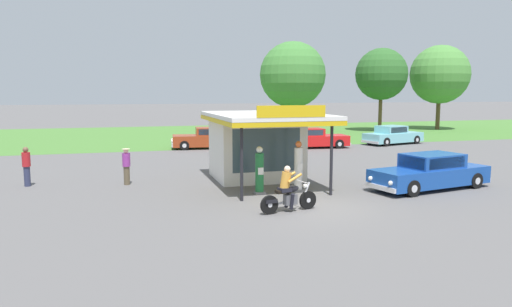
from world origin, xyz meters
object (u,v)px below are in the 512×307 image
Objects in this scene: parked_car_back_row_far_left at (208,139)px; bystander_strolling_foreground at (126,165)px; featured_classic_sedan at (430,173)px; bystander_chatting_near_pumps at (26,166)px; parked_car_back_row_far_right at (393,136)px; parked_car_back_row_right at (311,139)px; gas_pump_nearside at (259,172)px; gas_pump_offside at (298,169)px; motorcycle_with_rider at (288,193)px.

parked_car_back_row_far_left is 13.84m from bystander_strolling_foreground.
bystander_chatting_near_pumps is (-16.33, 5.22, 0.22)m from featured_classic_sedan.
parked_car_back_row_far_right is 0.98× the size of parked_car_back_row_right.
gas_pump_nearside is at bearing -24.81° from bystander_chatting_near_pumps.
parked_car_back_row_far_right is 7.05m from parked_car_back_row_right.
bystander_strolling_foreground is (-5.85, -12.54, 0.17)m from parked_car_back_row_far_left.
gas_pump_offside is (1.64, 0.00, 0.08)m from gas_pump_nearside.
bystander_strolling_foreground is at bearing -150.80° from parked_car_back_row_far_right.
bystander_chatting_near_pumps is (-9.17, 4.24, 0.03)m from gas_pump_nearside.
gas_pump_nearside reaches higher than bystander_chatting_near_pumps.
featured_classic_sedan is at bearing -19.88° from bystander_strolling_foreground.
parked_car_back_row_far_right is at bearing 44.18° from gas_pump_nearside.
gas_pump_nearside reaches higher than bystander_strolling_foreground.
gas_pump_offside reaches higher than featured_classic_sedan.
motorcycle_with_rider is 0.38× the size of featured_classic_sedan.
parked_car_back_row_far_left is (-0.84, 15.97, -0.27)m from gas_pump_offside.
motorcycle_with_rider is 0.41× the size of parked_car_back_row_far_left.
gas_pump_offside is 19.96m from parked_car_back_row_far_right.
gas_pump_offside is 0.36× the size of featured_classic_sedan.
motorcycle_with_rider is at bearing -87.76° from gas_pump_nearside.
gas_pump_nearside is 21.11m from parked_car_back_row_far_right.
gas_pump_offside is 15.58m from parked_car_back_row_right.
gas_pump_offside is 5.61m from featured_classic_sedan.
parked_car_back_row_right is at bearing 60.24° from gas_pump_nearside.
gas_pump_offside is 11.62m from bystander_chatting_near_pumps.
gas_pump_nearside is at bearing -135.82° from parked_car_back_row_far_right.
gas_pump_nearside reaches higher than parked_car_back_row_far_left.
gas_pump_nearside is at bearing -119.76° from parked_car_back_row_right.
gas_pump_offside is at bearing -27.13° from bystander_strolling_foreground.
parked_car_back_row_far_right is at bearing 47.47° from gas_pump_offside.
gas_pump_offside is at bearing 169.87° from featured_classic_sedan.
bystander_strolling_foreground reaches higher than parked_car_back_row_far_right.
parked_car_back_row_far_right is (13.49, 14.71, -0.29)m from gas_pump_offside.
parked_car_back_row_far_left is 0.98× the size of parked_car_back_row_right.
parked_car_back_row_far_right is at bearing 63.04° from featured_classic_sedan.
parked_car_back_row_far_right is 3.11× the size of bystander_chatting_near_pumps.
parked_car_back_row_far_left is 7.52m from parked_car_back_row_right.
bystander_strolling_foreground reaches higher than motorcycle_with_rider.
parked_car_back_row_far_left is (0.68, 18.99, 0.03)m from motorcycle_with_rider.
bystander_chatting_near_pumps reaches higher than parked_car_back_row_far_right.
featured_classic_sedan is 1.08× the size of parked_car_back_row_far_left.
bystander_strolling_foreground is at bearing -140.75° from parked_car_back_row_right.
featured_classic_sedan is at bearing -69.46° from parked_car_back_row_far_left.
parked_car_back_row_far_left is 3.09× the size of bystander_chatting_near_pumps.
featured_classic_sedan is (7.04, 2.03, 0.03)m from motorcycle_with_rider.
motorcycle_with_rider is 7.33m from featured_classic_sedan.
gas_pump_nearside is at bearing 172.17° from featured_classic_sedan.
gas_pump_nearside reaches higher than featured_classic_sedan.
gas_pump_offside is at bearing -21.40° from bystander_chatting_near_pumps.
motorcycle_with_rider reaches higher than featured_classic_sedan.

